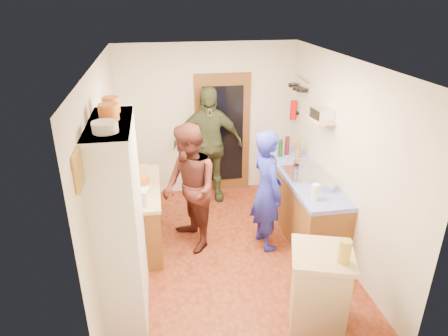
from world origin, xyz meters
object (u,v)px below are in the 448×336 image
object	(u,v)px
person_hob	(270,191)
person_left	(191,187)
hutch_body	(121,223)
island_base	(319,290)
person_back	(209,145)
right_counter_base	(301,202)

from	to	relation	value
person_hob	person_left	size ratio (longest dim) A/B	0.96
hutch_body	island_base	xyz separation A→B (m)	(2.01, -0.61, -0.67)
island_base	person_back	bearing A→B (deg)	103.62
right_counter_base	person_back	size ratio (longest dim) A/B	1.12
right_counter_base	island_base	xyz separation A→B (m)	(-0.49, -1.91, 0.01)
person_hob	person_left	distance (m)	1.08
person_left	hutch_body	bearing A→B (deg)	-53.21
person_hob	person_back	size ratio (longest dim) A/B	0.87
person_left	person_back	bearing A→B (deg)	145.21
island_base	person_hob	bearing A→B (deg)	94.86
right_counter_base	person_back	xyz separation A→B (m)	(-1.23, 1.16, 0.57)
hutch_body	person_left	distance (m)	1.41
person_hob	person_back	bearing A→B (deg)	10.73
right_counter_base	person_left	size ratio (longest dim) A/B	1.23
right_counter_base	island_base	world-z (taller)	island_base
hutch_body	island_base	size ratio (longest dim) A/B	2.56
hutch_body	island_base	distance (m)	2.20
right_counter_base	person_hob	world-z (taller)	person_hob
person_left	person_back	xyz separation A→B (m)	(0.44, 1.34, 0.09)
island_base	person_back	size ratio (longest dim) A/B	0.44
person_hob	person_back	distance (m)	1.69
hutch_body	person_left	world-z (taller)	hutch_body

